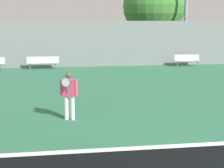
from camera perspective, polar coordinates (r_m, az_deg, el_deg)
tennis_player at (r=10.10m, az=-7.89°, el=-1.66°), size 0.56×0.48×1.57m
bench_courtside_far at (r=21.80m, az=-12.53°, el=4.07°), size 2.16×0.40×0.85m
bench_adjacent_court at (r=23.32m, az=13.57°, el=4.46°), size 1.87×0.40×0.85m
back_fence at (r=22.67m, az=0.01°, el=7.37°), size 27.74×0.06×3.25m
tree_green_broad at (r=27.32m, az=7.70°, el=13.98°), size 5.26×5.26×7.16m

